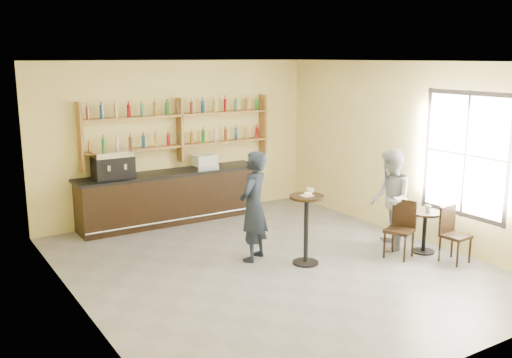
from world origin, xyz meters
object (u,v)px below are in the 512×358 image
pedestal_table (306,230)px  man_main (254,206)px  cafe_table (424,232)px  chair_south (456,235)px  espresso_machine (113,165)px  chair_west (399,230)px  patron_second (390,200)px  bar_counter (171,197)px  pastry_case (205,161)px

pedestal_table → man_main: 0.93m
cafe_table → chair_south: size_ratio=0.79×
chair_south → espresso_machine: bearing=127.2°
cafe_table → chair_west: bearing=174.8°
chair_west → patron_second: bearing=135.3°
bar_counter → cafe_table: bar_counter is taller
bar_counter → chair_west: bearing=-59.5°
pastry_case → patron_second: 3.94m
patron_second → chair_south: bearing=60.2°
espresso_machine → pedestal_table: bearing=-57.6°
man_main → cafe_table: size_ratio=2.51×
pedestal_table → pastry_case: bearing=91.4°
cafe_table → chair_south: chair_south is taller
pedestal_table → cafe_table: 2.14m
bar_counter → patron_second: patron_second is taller
espresso_machine → chair_south: 6.20m
chair_west → cafe_table: bearing=62.8°
man_main → chair_west: size_ratio=1.90×
cafe_table → patron_second: size_ratio=0.41×
man_main → chair_south: man_main is taller
espresso_machine → chair_south: espresso_machine is taller
man_main → chair_west: man_main is taller
man_main → chair_south: size_ratio=1.99×
man_main → patron_second: bearing=127.7°
bar_counter → chair_west: (2.32, -3.94, -0.04)m
chair_west → man_main: bearing=-141.8°
pedestal_table → chair_south: pedestal_table is taller
man_main → pastry_case: bearing=-134.2°
chair_south → patron_second: patron_second is taller
man_main → patron_second: (2.26, -0.78, -0.03)m
pastry_case → pedestal_table: size_ratio=0.40×
bar_counter → chair_west: size_ratio=4.00×
bar_counter → chair_south: 5.44m
pastry_case → cafe_table: (2.11, -3.99, -0.81)m
pedestal_table → chair_west: 1.60m
pedestal_table → man_main: size_ratio=0.63×
pedestal_table → bar_counter: bearing=104.1°
espresso_machine → pastry_case: espresso_machine is taller
espresso_machine → pedestal_table: (2.00, -3.35, -0.73)m
man_main → cafe_table: (2.64, -1.25, -0.54)m
espresso_machine → chair_south: (4.08, -4.59, -0.84)m
bar_counter → man_main: (0.23, -2.74, 0.39)m
espresso_machine → patron_second: size_ratio=0.42×
bar_counter → patron_second: (2.50, -3.52, 0.36)m
pastry_case → pedestal_table: pastry_case is taller
pedestal_table → cafe_table: (2.03, -0.64, -0.20)m
bar_counter → espresso_machine: (-1.16, 0.00, 0.77)m
man_main → cafe_table: 2.97m
pastry_case → chair_west: 4.30m
chair_south → pedestal_table: bearing=144.8°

